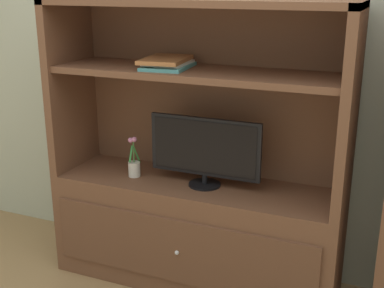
{
  "coord_description": "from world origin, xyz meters",
  "views": [
    {
      "loc": [
        1.05,
        -2.14,
        1.75
      ],
      "look_at": [
        0.0,
        0.35,
        0.89
      ],
      "focal_mm": 47.69,
      "sensor_mm": 36.0,
      "label": 1
    }
  ],
  "objects_px": {
    "tv_monitor": "(205,150)",
    "magazine_stack": "(167,63)",
    "media_console": "(196,201)",
    "potted_plant": "(134,165)"
  },
  "relations": [
    {
      "from": "media_console",
      "to": "potted_plant",
      "type": "xyz_separation_m",
      "value": [
        -0.38,
        -0.05,
        0.19
      ]
    },
    {
      "from": "potted_plant",
      "to": "tv_monitor",
      "type": "bearing_deg",
      "value": 3.48
    },
    {
      "from": "tv_monitor",
      "to": "potted_plant",
      "type": "distance_m",
      "value": 0.46
    },
    {
      "from": "media_console",
      "to": "magazine_stack",
      "type": "xyz_separation_m",
      "value": [
        -0.17,
        -0.01,
        0.8
      ]
    },
    {
      "from": "magazine_stack",
      "to": "media_console",
      "type": "bearing_deg",
      "value": 3.31
    },
    {
      "from": "media_console",
      "to": "potted_plant",
      "type": "height_order",
      "value": "media_console"
    },
    {
      "from": "tv_monitor",
      "to": "media_console",
      "type": "bearing_deg",
      "value": 157.71
    },
    {
      "from": "media_console",
      "to": "magazine_stack",
      "type": "relative_size",
      "value": 4.72
    },
    {
      "from": "potted_plant",
      "to": "media_console",
      "type": "bearing_deg",
      "value": 8.04
    },
    {
      "from": "tv_monitor",
      "to": "magazine_stack",
      "type": "bearing_deg",
      "value": 175.95
    }
  ]
}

